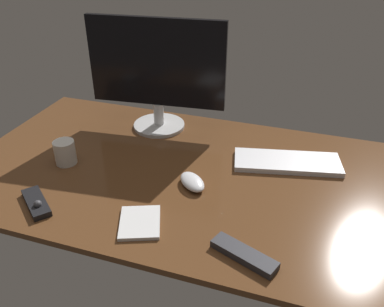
# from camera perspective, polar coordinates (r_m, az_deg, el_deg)

# --- Properties ---
(desk) EXTENTS (1.40, 0.84, 0.02)m
(desk) POSITION_cam_1_polar(r_m,az_deg,el_deg) (1.36, -2.80, -2.64)
(desk) COLOR brown
(desk) RESTS_ON ground
(monitor) EXTENTS (0.52, 0.20, 0.43)m
(monitor) POSITION_cam_1_polar(r_m,az_deg,el_deg) (1.54, -4.98, 11.23)
(monitor) COLOR silver
(monitor) RESTS_ON desk
(keyboard) EXTENTS (0.38, 0.21, 0.02)m
(keyboard) POSITION_cam_1_polar(r_m,az_deg,el_deg) (1.41, 13.25, -1.18)
(keyboard) COLOR white
(keyboard) RESTS_ON desk
(computer_mouse) EXTENTS (0.12, 0.12, 0.03)m
(computer_mouse) POSITION_cam_1_polar(r_m,az_deg,el_deg) (1.27, 0.04, -4.00)
(computer_mouse) COLOR silver
(computer_mouse) RESTS_ON desk
(media_remote) EXTENTS (0.15, 0.13, 0.03)m
(media_remote) POSITION_cam_1_polar(r_m,az_deg,el_deg) (1.27, -21.05, -6.49)
(media_remote) COLOR black
(media_remote) RESTS_ON desk
(tv_remote) EXTENTS (0.18, 0.11, 0.02)m
(tv_remote) POSITION_cam_1_polar(r_m,az_deg,el_deg) (1.04, 7.33, -13.92)
(tv_remote) COLOR #2D2D33
(tv_remote) RESTS_ON desk
(coffee_mug) EXTENTS (0.07, 0.07, 0.08)m
(coffee_mug) POSITION_cam_1_polar(r_m,az_deg,el_deg) (1.43, -17.44, 0.15)
(coffee_mug) COLOR silver
(coffee_mug) RESTS_ON desk
(notepad) EXTENTS (0.15, 0.17, 0.01)m
(notepad) POSITION_cam_1_polar(r_m,az_deg,el_deg) (1.14, -7.35, -9.60)
(notepad) COLOR silver
(notepad) RESTS_ON desk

